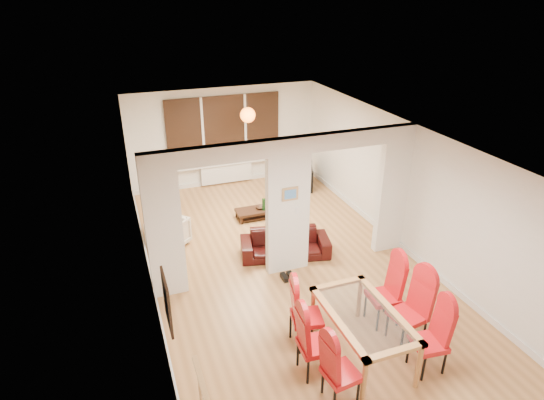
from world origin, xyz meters
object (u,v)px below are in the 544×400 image
dining_chair_lc (307,313)px  person (167,195)px  dining_chair_ra (429,338)px  bowl (260,207)px  dining_chair_lb (315,341)px  television (307,176)px  bottle (264,204)px  dining_chair_rc (384,293)px  armchair (168,233)px  dining_chair_la (342,369)px  dining_table (361,334)px  sofa (285,244)px  dining_chair_rb (408,311)px  coffee_table (256,213)px

dining_chair_lc → person: person is taller
dining_chair_ra → bowl: bearing=104.4°
person → dining_chair_lb: bearing=35.3°
television → bottle: size_ratio=3.30×
dining_chair_rc → bowl: 4.21m
television → armchair: bearing=138.2°
bowl → dining_chair_la: bearing=-97.7°
dining_table → sofa: bearing=90.2°
dining_chair_lc → armchair: bearing=125.1°
armchair → television: bearing=72.9°
person → dining_chair_lc: bearing=38.8°
sofa → armchair: 2.41m
armchair → television: 4.43m
dining_chair_rb → coffee_table: (-0.82, 4.66, -0.47)m
person → dining_chair_rc: bearing=53.7°
sofa → television: bearing=71.7°
dining_chair_rb → armchair: dining_chair_rb is taller
dining_chair_la → television: size_ratio=1.02×
television → bottle: bearing=151.3°
dining_table → dining_chair_lc: size_ratio=1.48×
dining_chair_lc → dining_table: bearing=-27.0°
dining_chair_la → dining_chair_lb: bearing=94.9°
dining_chair_lc → television: 6.01m
dining_chair_ra → coffee_table: 5.28m
dining_chair_lb → sofa: bearing=79.6°
dining_chair_la → coffee_table: 5.32m
dining_chair_rc → armchair: 4.52m
coffee_table → television: bearing=34.7°
dining_chair_la → dining_chair_rb: 1.55m
dining_chair_rb → bottle: bearing=88.8°
sofa → television: size_ratio=1.74×
sofa → coffee_table: bearing=104.0°
bottle → armchair: bearing=-166.8°
dining_chair_rc → television: size_ratio=1.11×
dining_chair_lb → sofa: size_ratio=0.61×
dining_chair_rc → dining_table: bearing=-138.4°
sofa → bottle: 1.67m
dining_chair_ra → television: 6.62m
dining_table → dining_chair_lb: 0.77m
dining_table → coffee_table: bearing=90.5°
dining_chair_ra → bottle: size_ratio=3.47×
dining_chair_rc → sofa: 2.51m
dining_chair_rb → bottle: size_ratio=3.78×
dining_chair_la → person: bearing=98.5°
dining_table → armchair: size_ratio=2.38×
dining_chair_lb → dining_chair_lc: dining_chair_lc is taller
dining_chair_lb → person: 4.83m
dining_chair_ra → person: (-2.75, 5.14, 0.38)m
coffee_table → sofa: bearing=-89.0°
bowl → dining_chair_rc: bearing=-81.4°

